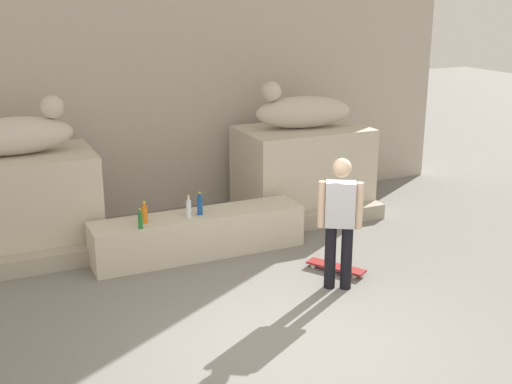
{
  "coord_description": "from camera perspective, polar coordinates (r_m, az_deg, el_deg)",
  "views": [
    {
      "loc": [
        -2.84,
        -5.43,
        3.56
      ],
      "look_at": [
        0.48,
        1.88,
        1.1
      ],
      "focal_mm": 46.14,
      "sensor_mm": 36.0,
      "label": 1
    }
  ],
  "objects": [
    {
      "name": "ground_plane",
      "position": [
        7.09,
        2.83,
        -13.16
      ],
      "size": [
        40.0,
        40.0,
        0.0
      ],
      "primitive_type": "plane",
      "color": "slate"
    },
    {
      "name": "bottle_orange",
      "position": [
        8.88,
        -9.63,
        -1.9
      ],
      "size": [
        0.08,
        0.08,
        0.29
      ],
      "color": "orange",
      "rests_on": "ledge_block"
    },
    {
      "name": "bottle_blue",
      "position": [
        9.1,
        -4.89,
        -1.15
      ],
      "size": [
        0.08,
        0.08,
        0.32
      ],
      "color": "#194C99",
      "rests_on": "ledge_block"
    },
    {
      "name": "statue_reclining_right",
      "position": [
        10.75,
        3.95,
        7.04
      ],
      "size": [
        1.67,
        0.8,
        0.78
      ],
      "rotation": [
        0.0,
        0.0,
        2.99
      ],
      "color": "beige",
      "rests_on": "pedestal_right"
    },
    {
      "name": "bottle_clear",
      "position": [
        9.01,
        -5.85,
        -1.4
      ],
      "size": [
        0.07,
        0.07,
        0.32
      ],
      "color": "silver",
      "rests_on": "ledge_block"
    },
    {
      "name": "facade_wall",
      "position": [
        10.98,
        -9.63,
        13.18
      ],
      "size": [
        11.0,
        0.6,
        5.73
      ],
      "primitive_type": "cube",
      "color": "#BAAEA2",
      "rests_on": "ground_plane"
    },
    {
      "name": "pedestal_right",
      "position": [
        10.98,
        4.03,
        1.94
      ],
      "size": [
        2.06,
        1.35,
        1.42
      ],
      "primitive_type": "cube",
      "color": "beige",
      "rests_on": "ground_plane"
    },
    {
      "name": "skater",
      "position": [
        8.04,
        7.28,
        -2.27
      ],
      "size": [
        0.48,
        0.36,
        1.67
      ],
      "rotation": [
        0.0,
        0.0,
        5.74
      ],
      "color": "black",
      "rests_on": "ground_plane"
    },
    {
      "name": "skateboard",
      "position": [
        8.82,
        6.94,
        -6.46
      ],
      "size": [
        0.6,
        0.78,
        0.08
      ],
      "rotation": [
        0.0,
        0.0,
        5.28
      ],
      "color": "maroon",
      "rests_on": "ground_plane"
    },
    {
      "name": "pedestal_left",
      "position": [
        9.76,
        -19.73,
        -0.99
      ],
      "size": [
        2.06,
        1.35,
        1.42
      ],
      "primitive_type": "cube",
      "color": "beige",
      "rests_on": "ground_plane"
    },
    {
      "name": "statue_reclining_left",
      "position": [
        9.52,
        -20.11,
        4.73
      ],
      "size": [
        1.61,
        0.59,
        0.78
      ],
      "rotation": [
        0.0,
        0.0,
        0.02
      ],
      "color": "beige",
      "rests_on": "pedestal_left"
    },
    {
      "name": "stair_step",
      "position": [
        9.7,
        -5.78,
        -3.83
      ],
      "size": [
        6.53,
        0.5,
        0.24
      ],
      "primitive_type": "cube",
      "color": "#A9A08F",
      "rests_on": "ground_plane"
    },
    {
      "name": "bottle_green",
      "position": [
        8.68,
        -10.0,
        -2.45
      ],
      "size": [
        0.06,
        0.06,
        0.27
      ],
      "color": "#1E722D",
      "rests_on": "ledge_block"
    },
    {
      "name": "ledge_block",
      "position": [
        9.26,
        -4.96,
        -3.66
      ],
      "size": [
        3.0,
        0.63,
        0.59
      ],
      "primitive_type": "cube",
      "color": "beige",
      "rests_on": "ground_plane"
    }
  ]
}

